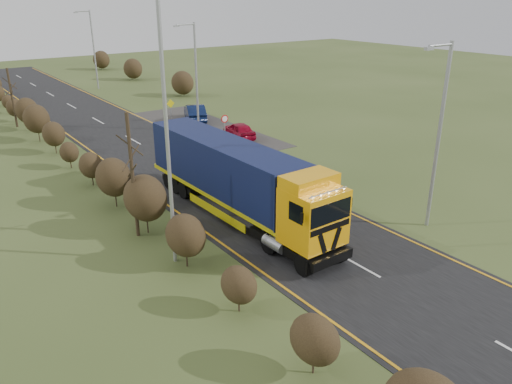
{
  "coord_description": "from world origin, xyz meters",
  "views": [
    {
      "loc": [
        -14.57,
        -16.88,
        10.92
      ],
      "look_at": [
        -1.19,
        1.61,
        1.79
      ],
      "focal_mm": 35.0,
      "sensor_mm": 36.0,
      "label": 1
    }
  ],
  "objects": [
    {
      "name": "warning_board",
      "position": [
        5.41,
        23.95,
        1.24
      ],
      "size": [
        0.77,
        0.11,
        2.02
      ],
      "color": "#939698",
      "rests_on": "ground"
    },
    {
      "name": "left_pole",
      "position": [
        -6.19,
        0.74,
        5.52
      ],
      "size": [
        0.16,
        0.16,
        11.03
      ],
      "primitive_type": "cylinder",
      "color": "#939698",
      "rests_on": "ground"
    },
    {
      "name": "hedgerow",
      "position": [
        -6.0,
        7.89,
        1.62
      ],
      "size": [
        2.24,
        102.04,
        6.05
      ],
      "color": "black",
      "rests_on": "ground"
    },
    {
      "name": "streetlight_near",
      "position": [
        5.69,
        -3.46,
        4.94
      ],
      "size": [
        1.91,
        0.18,
        8.98
      ],
      "color": "#939698",
      "rests_on": "ground"
    },
    {
      "name": "ground",
      "position": [
        0.0,
        0.0,
        0.0
      ],
      "size": [
        160.0,
        160.0,
        0.0
      ],
      "primitive_type": "plane",
      "color": "#39491F",
      "rests_on": "ground"
    },
    {
      "name": "car_blue_sedan",
      "position": [
        7.23,
        22.75,
        0.76
      ],
      "size": [
        3.23,
        4.87,
        1.52
      ],
      "primitive_type": "imported",
      "rotation": [
        0.0,
        0.0,
        2.75
      ],
      "color": "#091433",
      "rests_on": "ground"
    },
    {
      "name": "lorry",
      "position": [
        -1.44,
        2.96,
        2.25
      ],
      "size": [
        2.78,
        14.26,
        3.97
      ],
      "rotation": [
        0.0,
        0.0,
        0.02
      ],
      "color": "black",
      "rests_on": "ground"
    },
    {
      "name": "road",
      "position": [
        0.0,
        10.0,
        0.01
      ],
      "size": [
        8.0,
        120.0,
        0.02
      ],
      "primitive_type": "cube",
      "color": "black",
      "rests_on": "ground"
    },
    {
      "name": "streetlight_far",
      "position": [
        5.69,
        44.25,
        5.01
      ],
      "size": [
        1.94,
        0.18,
        9.1
      ],
      "color": "#939698",
      "rests_on": "ground"
    },
    {
      "name": "lane_markings",
      "position": [
        0.0,
        9.69,
        0.03
      ],
      "size": [
        7.52,
        116.0,
        0.01
      ],
      "color": "orange",
      "rests_on": "road"
    },
    {
      "name": "car_red_hatchback",
      "position": [
        7.23,
        15.55,
        0.65
      ],
      "size": [
        2.2,
        4.03,
        1.3
      ],
      "primitive_type": "imported",
      "rotation": [
        0.0,
        0.0,
        2.96
      ],
      "color": "maroon",
      "rests_on": "ground"
    },
    {
      "name": "streetlight_mid",
      "position": [
        5.69,
        19.64,
        4.83
      ],
      "size": [
        1.87,
        0.18,
        8.78
      ],
      "color": "#939698",
      "rests_on": "ground"
    },
    {
      "name": "speed_sign",
      "position": [
        5.6,
        15.12,
        1.54
      ],
      "size": [
        0.61,
        0.1,
        2.21
      ],
      "color": "#939698",
      "rests_on": "ground"
    },
    {
      "name": "layby",
      "position": [
        6.5,
        20.0,
        0.01
      ],
      "size": [
        6.0,
        18.0,
        0.02
      ],
      "primitive_type": "cube",
      "color": "#2D2B28",
      "rests_on": "ground"
    }
  ]
}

